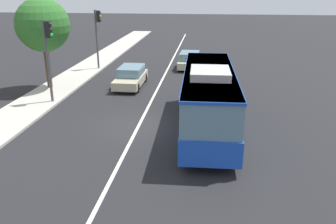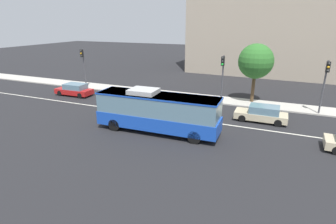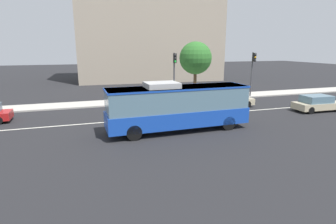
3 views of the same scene
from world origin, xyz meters
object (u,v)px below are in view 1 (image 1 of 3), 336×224
traffic_light_near_corner (48,48)px  street_tree_kerbside_left (43,25)px  transit_bus (208,96)px  sedan_beige (190,60)px  traffic_light_far_corner (98,29)px  sedan_beige_ahead (131,77)px

traffic_light_near_corner → street_tree_kerbside_left: street_tree_kerbside_left is taller
traffic_light_near_corner → street_tree_kerbside_left: bearing=123.3°
transit_bus → sedan_beige: transit_bus is taller
traffic_light_far_corner → traffic_light_near_corner: bearing=-93.9°
sedan_beige_ahead → traffic_light_far_corner: size_ratio=0.87×
traffic_light_near_corner → traffic_light_far_corner: (9.53, -0.08, 0.00)m
sedan_beige_ahead → traffic_light_far_corner: bearing=-141.6°
sedan_beige_ahead → traffic_light_near_corner: 6.69m
transit_bus → sedan_beige_ahead: bearing=35.5°
transit_bus → sedan_beige_ahead: (7.63, 5.75, -1.09)m
traffic_light_near_corner → street_tree_kerbside_left: 3.68m
sedan_beige_ahead → transit_bus: bearing=37.2°
transit_bus → traffic_light_near_corner: 10.37m
transit_bus → traffic_light_far_corner: size_ratio=1.93×
sedan_beige → sedan_beige_ahead: same height
sedan_beige → traffic_light_far_corner: 8.59m
sedan_beige → street_tree_kerbside_left: street_tree_kerbside_left is taller
sedan_beige → traffic_light_near_corner: 14.06m
sedan_beige_ahead → traffic_light_far_corner: (4.99, 3.92, 2.84)m
transit_bus → traffic_light_far_corner: 15.99m
transit_bus → sedan_beige_ahead: size_ratio=2.23×
sedan_beige → traffic_light_near_corner: traffic_light_near_corner is taller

